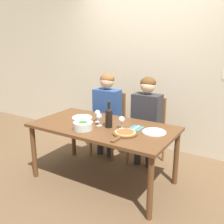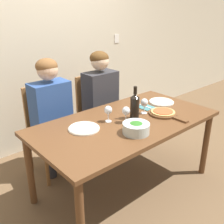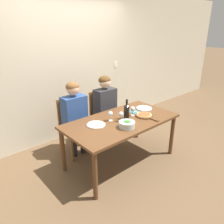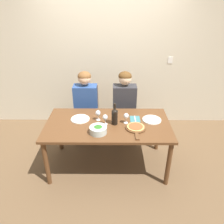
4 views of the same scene
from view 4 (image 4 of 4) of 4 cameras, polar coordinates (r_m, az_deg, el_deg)
ground_plane at (r=3.43m, az=-0.99°, el=-13.40°), size 40.00×40.00×0.00m
back_wall at (r=4.05m, az=-0.70°, el=14.89°), size 10.00×0.06×2.70m
dining_table at (r=3.04m, az=-1.09°, el=-4.19°), size 1.71×0.89×0.72m
chair_left at (r=3.82m, az=-6.50°, el=0.34°), size 0.42×0.42×0.94m
chair_right at (r=3.79m, az=3.10°, el=0.31°), size 0.42×0.42×0.94m
person_woman at (r=3.61m, az=-6.89°, el=2.91°), size 0.47×0.51×1.24m
person_man at (r=3.59m, az=3.27°, el=2.89°), size 0.47×0.51×1.24m
wine_bottle at (r=2.93m, az=0.68°, el=-1.04°), size 0.08×0.08×0.31m
broccoli_bowl at (r=2.78m, az=-3.62°, el=-4.64°), size 0.22×0.22×0.10m
dinner_plate_left at (r=3.12m, az=-8.31°, el=-1.78°), size 0.27×0.27×0.02m
dinner_plate_right at (r=3.12m, az=10.33°, el=-1.97°), size 0.27×0.27×0.02m
pizza_on_board at (r=2.89m, az=6.21°, el=-4.10°), size 0.27×0.41×0.04m
wine_glass_left at (r=3.03m, az=-3.68°, el=-0.40°), size 0.07×0.07×0.15m
wine_glass_right at (r=2.96m, az=3.71°, el=-1.15°), size 0.07×0.07×0.15m
wine_glass_centre at (r=2.92m, az=-1.79°, el=-1.52°), size 0.07×0.07×0.15m
fork_on_napkin at (r=3.11m, az=6.03°, el=-1.84°), size 0.14×0.18×0.01m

